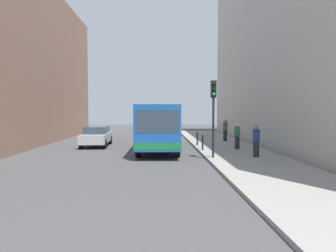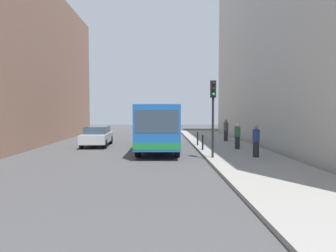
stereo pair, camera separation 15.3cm
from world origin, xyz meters
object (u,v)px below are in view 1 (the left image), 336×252
(bollard_near, at_px, (203,142))
(pedestrian_far_sidewalk, at_px, (225,130))
(traffic_light, at_px, (213,104))
(pedestrian_mid_sidewalk, at_px, (237,136))
(bollard_mid, at_px, (197,139))
(car_beside_bus, at_px, (97,136))
(bus, at_px, (159,124))
(pedestrian_near_signal, at_px, (256,141))

(bollard_near, distance_m, pedestrian_far_sidewalk, 6.23)
(bollard_near, bearing_deg, traffic_light, -88.19)
(traffic_light, distance_m, pedestrian_mid_sidewalk, 4.70)
(bollard_near, height_order, bollard_mid, same)
(car_beside_bus, xyz_separation_m, pedestrian_far_sidewalk, (10.14, 2.01, 0.27))
(bollard_mid, xyz_separation_m, pedestrian_mid_sidewalk, (2.34, -2.21, 0.37))
(pedestrian_far_sidewalk, bearing_deg, traffic_light, 16.60)
(bus, bearing_deg, bollard_mid, -167.27)
(pedestrian_near_signal, bearing_deg, traffic_light, -81.69)
(pedestrian_near_signal, bearing_deg, bollard_mid, -151.35)
(bollard_mid, relative_size, pedestrian_mid_sidewalk, 0.56)
(bollard_mid, bearing_deg, bus, -168.33)
(pedestrian_near_signal, bearing_deg, car_beside_bus, -118.60)
(car_beside_bus, xyz_separation_m, bollard_near, (7.44, -3.59, -0.16))
(pedestrian_mid_sidewalk, bearing_deg, bollard_mid, 53.86)
(bollard_near, xyz_separation_m, pedestrian_mid_sidewalk, (2.34, 0.44, 0.37))
(traffic_light, bearing_deg, bus, 118.82)
(bollard_near, xyz_separation_m, pedestrian_far_sidewalk, (2.70, 5.60, 0.42))
(bus, bearing_deg, pedestrian_mid_sidewalk, 163.37)
(car_beside_bus, distance_m, traffic_light, 10.37)
(car_beside_bus, relative_size, pedestrian_near_signal, 2.57)
(car_beside_bus, height_order, bollard_mid, car_beside_bus)
(traffic_light, bearing_deg, pedestrian_near_signal, 3.15)
(pedestrian_near_signal, xyz_separation_m, pedestrian_mid_sidewalk, (-0.13, 3.48, -0.02))
(bollard_mid, bearing_deg, pedestrian_far_sidewalk, 47.53)
(traffic_light, distance_m, bollard_near, 3.96)
(bollard_near, bearing_deg, bollard_mid, 90.00)
(bollard_mid, height_order, pedestrian_mid_sidewalk, pedestrian_mid_sidewalk)
(bollard_mid, distance_m, pedestrian_mid_sidewalk, 3.24)
(pedestrian_far_sidewalk, bearing_deg, pedestrian_near_signal, 31.60)
(bus, xyz_separation_m, bollard_near, (2.78, -2.07, -1.10))
(bollard_near, height_order, pedestrian_near_signal, pedestrian_near_signal)
(bus, height_order, traffic_light, traffic_light)
(pedestrian_mid_sidewalk, bearing_deg, bus, 79.52)
(traffic_light, relative_size, bollard_near, 4.32)
(car_beside_bus, xyz_separation_m, pedestrian_mid_sidewalk, (9.78, -3.15, 0.21))
(bollard_near, bearing_deg, bus, 143.32)
(bus, xyz_separation_m, traffic_light, (2.88, -5.24, 1.28))
(bollard_mid, bearing_deg, pedestrian_near_signal, -66.51)
(car_beside_bus, distance_m, bollard_near, 8.26)
(bus, xyz_separation_m, car_beside_bus, (-4.66, 1.52, -0.94))
(car_beside_bus, height_order, pedestrian_near_signal, pedestrian_near_signal)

